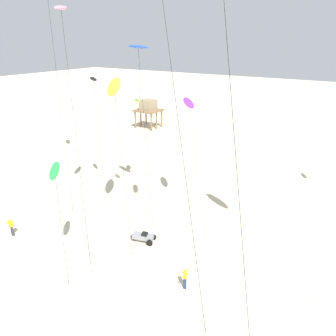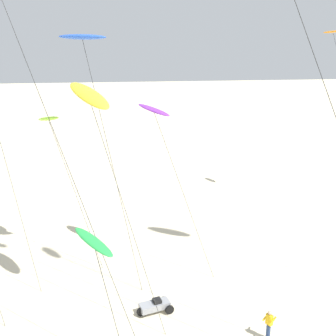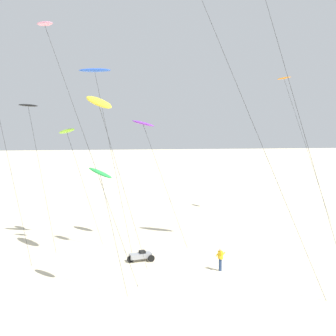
# 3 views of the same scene
# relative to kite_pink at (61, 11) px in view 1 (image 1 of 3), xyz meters

# --- Properties ---
(ground_plane) EXTENTS (260.00, 260.00, 0.00)m
(ground_plane) POSITION_rel_kite_pink_xyz_m (8.90, -5.96, -17.34)
(ground_plane) COLOR beige
(kite_pink) EXTENTS (7.14, 6.39, 17.91)m
(kite_pink) POSITION_rel_kite_pink_xyz_m (0.00, 0.00, 0.00)
(kite_pink) COLOR pink
(kite_pink) RESTS_ON ground
(kite_lime) EXTENTS (4.08, 3.59, 10.19)m
(kite_lime) POSITION_rel_kite_pink_xyz_m (0.45, 7.88, -7.64)
(kite_lime) COLOR #8CD833
(kite_lime) RESTS_ON ground
(kite_purple) EXTENTS (4.72, 4.20, 10.88)m
(kite_purple) POSITION_rel_kite_pink_xyz_m (7.20, 6.26, -6.91)
(kite_purple) COLOR purple
(kite_purple) RESTS_ON ground
(kite_yellow) EXTENTS (4.75, 4.49, 12.90)m
(kite_yellow) POSITION_rel_kite_pink_xyz_m (3.56, 1.20, -5.22)
(kite_yellow) COLOR yellow
(kite_yellow) RESTS_ON ground
(kite_black) EXTENTS (3.19, 2.59, 12.17)m
(kite_black) POSITION_rel_kite_pink_xyz_m (-2.28, 4.87, -5.56)
(kite_black) COLOR black
(kite_black) RESTS_ON ground
(kite_blue) EXTENTS (4.32, 3.18, 15.07)m
(kite_blue) POSITION_rel_kite_pink_xyz_m (3.16, 4.83, -2.57)
(kite_blue) COLOR blue
(kite_blue) RESTS_ON ground
(kite_green) EXTENTS (2.54, 2.34, 7.93)m
(kite_green) POSITION_rel_kite_pink_xyz_m (3.83, -5.27, -9.84)
(kite_green) COLOR green
(kite_green) RESTS_ON ground
(kite_flyer_nearest) EXTENTS (0.72, 0.73, 1.67)m
(kite_flyer_nearest) POSITION_rel_kite_pink_xyz_m (-3.16, -5.06, -16.44)
(kite_flyer_nearest) COLOR #33333D
(kite_flyer_nearest) RESTS_ON ground
(kite_flyer_middle) EXTENTS (0.69, 0.70, 1.67)m
(kite_flyer_middle) POSITION_rel_kite_pink_xyz_m (12.18, -2.59, -16.44)
(kite_flyer_middle) COLOR navy
(kite_flyer_middle) RESTS_ON ground
(stilt_house) EXTENTS (4.49, 4.13, 5.20)m
(stilt_house) POSITION_rel_kite_pink_xyz_m (-14.66, 30.26, -13.55)
(stilt_house) COLOR #846647
(stilt_house) RESTS_ON ground
(beach_buggy) EXTENTS (2.13, 1.33, 0.82)m
(beach_buggy) POSITION_rel_kite_pink_xyz_m (6.62, 0.27, -16.91)
(beach_buggy) COLOR gray
(beach_buggy) RESTS_ON ground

